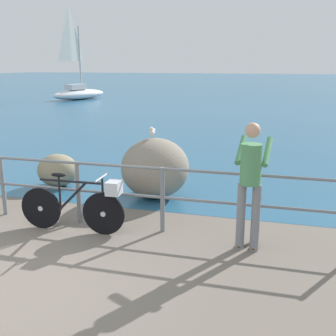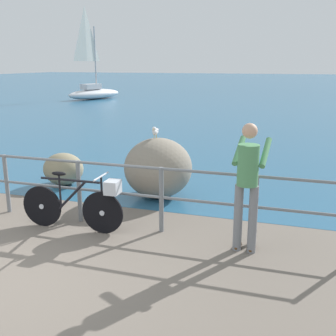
{
  "view_description": "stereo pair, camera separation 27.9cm",
  "coord_description": "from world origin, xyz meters",
  "px_view_note": "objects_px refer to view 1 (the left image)",
  "views": [
    {
      "loc": [
        3.0,
        -3.76,
        2.53
      ],
      "look_at": [
        1.38,
        2.28,
        0.91
      ],
      "focal_mm": 43.62,
      "sensor_mm": 36.0,
      "label": 1
    },
    {
      "loc": [
        3.27,
        -3.68,
        2.53
      ],
      "look_at": [
        1.38,
        2.28,
        0.91
      ],
      "focal_mm": 43.62,
      "sensor_mm": 36.0,
      "label": 2
    }
  ],
  "objects_px": {
    "bicycle": "(80,203)",
    "sailboat": "(78,89)",
    "seagull": "(152,131)",
    "person_at_railing": "(250,181)",
    "breakwater_boulder_main": "(155,168)",
    "breakwater_boulder_left": "(58,170)"
  },
  "relations": [
    {
      "from": "person_at_railing",
      "to": "seagull",
      "type": "height_order",
      "value": "person_at_railing"
    },
    {
      "from": "bicycle",
      "to": "breakwater_boulder_main",
      "type": "height_order",
      "value": "breakwater_boulder_main"
    },
    {
      "from": "bicycle",
      "to": "person_at_railing",
      "type": "height_order",
      "value": "person_at_railing"
    },
    {
      "from": "person_at_railing",
      "to": "breakwater_boulder_left",
      "type": "bearing_deg",
      "value": 68.44
    },
    {
      "from": "bicycle",
      "to": "sailboat",
      "type": "bearing_deg",
      "value": 115.55
    },
    {
      "from": "bicycle",
      "to": "sailboat",
      "type": "relative_size",
      "value": 0.28
    },
    {
      "from": "breakwater_boulder_main",
      "to": "sailboat",
      "type": "height_order",
      "value": "sailboat"
    },
    {
      "from": "seagull",
      "to": "sailboat",
      "type": "bearing_deg",
      "value": -158.64
    },
    {
      "from": "bicycle",
      "to": "breakwater_boulder_left",
      "type": "relative_size",
      "value": 1.98
    },
    {
      "from": "person_at_railing",
      "to": "sailboat",
      "type": "height_order",
      "value": "sailboat"
    },
    {
      "from": "breakwater_boulder_main",
      "to": "sailboat",
      "type": "relative_size",
      "value": 0.22
    },
    {
      "from": "seagull",
      "to": "sailboat",
      "type": "distance_m",
      "value": 22.08
    },
    {
      "from": "breakwater_boulder_main",
      "to": "bicycle",
      "type": "bearing_deg",
      "value": -107.25
    },
    {
      "from": "breakwater_boulder_main",
      "to": "seagull",
      "type": "relative_size",
      "value": 3.88
    },
    {
      "from": "person_at_railing",
      "to": "sailboat",
      "type": "bearing_deg",
      "value": 37.08
    },
    {
      "from": "bicycle",
      "to": "breakwater_boulder_left",
      "type": "bearing_deg",
      "value": 125.6
    },
    {
      "from": "breakwater_boulder_main",
      "to": "seagull",
      "type": "xyz_separation_m",
      "value": [
        -0.06,
        0.01,
        0.71
      ]
    },
    {
      "from": "person_at_railing",
      "to": "seagull",
      "type": "distance_m",
      "value": 2.73
    },
    {
      "from": "person_at_railing",
      "to": "breakwater_boulder_left",
      "type": "relative_size",
      "value": 2.07
    },
    {
      "from": "breakwater_boulder_main",
      "to": "sailboat",
      "type": "xyz_separation_m",
      "value": [
        -11.31,
        19.0,
        0.14
      ]
    },
    {
      "from": "breakwater_boulder_main",
      "to": "breakwater_boulder_left",
      "type": "distance_m",
      "value": 2.2
    },
    {
      "from": "person_at_railing",
      "to": "breakwater_boulder_left",
      "type": "height_order",
      "value": "person_at_railing"
    }
  ]
}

